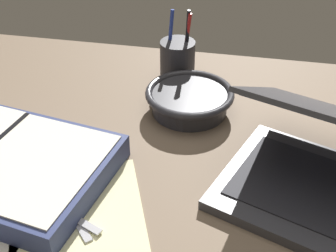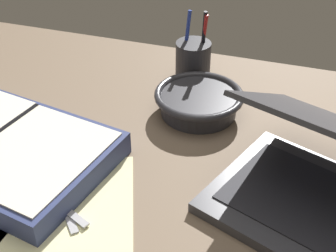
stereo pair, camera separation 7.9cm
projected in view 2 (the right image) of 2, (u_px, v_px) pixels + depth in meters
The scene contains 5 objects.
desk_top at pixel (149, 187), 78.82cm from camera, with size 140.00×100.00×2.00cm, color #75604C.
bowl at pixel (199, 101), 93.92cm from camera, with size 17.96×17.96×4.92cm.
pen_cup at pixel (193, 61), 103.39cm from camera, with size 7.74×7.74×16.56cm.
scissors at pixel (54, 196), 75.34cm from camera, with size 12.10×10.27×0.80cm.
paper_sheet_front at pixel (69, 214), 72.41cm from camera, with size 19.95×26.58×0.16cm, color #F4EFB2.
Camera 2 is at (21.43, -54.13, 55.24)cm, focal length 50.00 mm.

